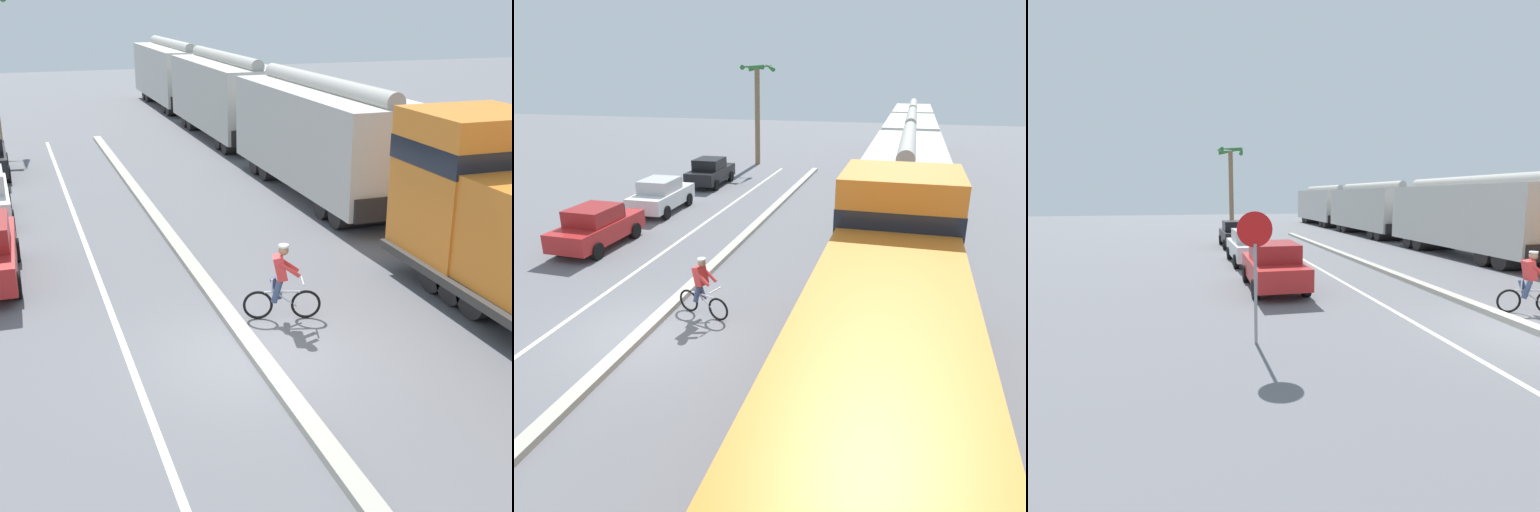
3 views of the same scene
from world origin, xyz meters
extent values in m
plane|color=slate|center=(0.00, 0.00, 0.00)|extent=(120.00, 120.00, 0.00)
cube|color=#B2AD9E|center=(0.00, 6.00, 0.08)|extent=(0.36, 36.00, 0.16)
cube|color=silver|center=(-2.40, 6.00, 0.00)|extent=(0.14, 36.00, 0.01)
cube|color=orange|center=(6.14, -2.95, 1.90)|extent=(2.70, 9.86, 2.40)
cube|color=orange|center=(6.14, 2.05, 2.45)|extent=(2.80, 2.80, 3.50)
cube|color=black|center=(6.14, 2.05, 3.24)|extent=(2.83, 2.83, 0.56)
cube|color=#383533|center=(6.14, -2.35, 0.70)|extent=(3.10, 11.60, 0.20)
cylinder|color=#4C4947|center=(6.14, -2.35, 0.55)|extent=(1.10, 3.00, 1.10)
cylinder|color=black|center=(6.14, 1.64, 0.50)|extent=(2.40, 1.00, 1.00)
cylinder|color=black|center=(6.14, 0.84, 0.50)|extent=(2.40, 1.00, 1.00)
cylinder|color=black|center=(6.14, 0.04, 0.50)|extent=(2.40, 1.00, 1.00)
cube|color=beige|center=(6.14, 10.65, 2.15)|extent=(2.90, 10.40, 3.10)
cylinder|color=#A09E97|center=(6.14, 10.65, 3.88)|extent=(0.60, 9.88, 0.60)
cube|color=black|center=(6.14, 15.90, 0.95)|extent=(2.61, 0.10, 0.70)
cube|color=black|center=(6.14, 5.40, 0.95)|extent=(2.61, 0.10, 0.70)
cylinder|color=black|center=(6.14, 14.43, 0.45)|extent=(2.46, 0.90, 0.90)
cylinder|color=black|center=(6.14, 13.33, 0.45)|extent=(2.46, 0.90, 0.90)
cylinder|color=black|center=(6.14, 7.98, 0.45)|extent=(2.46, 0.90, 0.90)
cylinder|color=black|center=(6.14, 6.88, 0.45)|extent=(2.46, 0.90, 0.90)
cube|color=#B8B6AE|center=(6.14, 22.25, 2.15)|extent=(2.90, 10.40, 3.10)
cylinder|color=#9D9B94|center=(6.14, 22.25, 3.88)|extent=(0.60, 9.88, 0.60)
cube|color=black|center=(6.14, 27.50, 0.95)|extent=(2.61, 0.10, 0.70)
cube|color=black|center=(6.14, 17.00, 0.95)|extent=(2.61, 0.10, 0.70)
cylinder|color=black|center=(6.14, 26.03, 0.45)|extent=(2.46, 0.90, 0.90)
cylinder|color=black|center=(6.14, 24.93, 0.45)|extent=(2.46, 0.90, 0.90)
cylinder|color=black|center=(6.14, 19.58, 0.45)|extent=(2.46, 0.90, 0.90)
cylinder|color=black|center=(6.14, 18.48, 0.45)|extent=(2.46, 0.90, 0.90)
cube|color=beige|center=(6.14, 33.85, 2.15)|extent=(2.90, 10.40, 3.10)
cylinder|color=#A3A19A|center=(6.14, 33.85, 3.88)|extent=(0.60, 9.88, 0.60)
cube|color=black|center=(6.14, 39.10, 0.95)|extent=(2.61, 0.10, 0.70)
cube|color=black|center=(6.14, 28.60, 0.95)|extent=(2.61, 0.10, 0.70)
cylinder|color=black|center=(6.14, 37.63, 0.45)|extent=(2.46, 0.90, 0.90)
cylinder|color=black|center=(6.14, 36.53, 0.45)|extent=(2.46, 0.90, 0.90)
cylinder|color=black|center=(6.14, 31.18, 0.45)|extent=(2.46, 0.90, 0.90)
cylinder|color=black|center=(6.14, 30.08, 0.45)|extent=(2.46, 0.90, 0.90)
cube|color=red|center=(-5.13, 5.81, 0.67)|extent=(1.78, 4.23, 0.70)
cube|color=maroon|center=(-5.13, 5.66, 1.32)|extent=(1.53, 1.93, 0.60)
cube|color=#1E232D|center=(-5.12, 6.66, 1.27)|extent=(1.43, 0.15, 0.51)
cylinder|color=black|center=(-5.91, 7.13, 0.32)|extent=(0.23, 0.64, 0.64)
cylinder|color=black|center=(-4.30, 7.10, 0.32)|extent=(0.23, 0.64, 0.64)
cylinder|color=black|center=(-5.96, 4.53, 0.32)|extent=(0.23, 0.64, 0.64)
cylinder|color=black|center=(-4.35, 4.50, 0.32)|extent=(0.23, 0.64, 0.64)
cube|color=silver|center=(-5.19, 11.27, 0.67)|extent=(1.79, 4.24, 0.70)
cube|color=beige|center=(-5.18, 11.12, 1.32)|extent=(1.54, 1.93, 0.60)
cube|color=#1E232D|center=(-5.20, 12.12, 1.27)|extent=(1.43, 0.15, 0.51)
cylinder|color=black|center=(-6.02, 12.55, 0.32)|extent=(0.23, 0.64, 0.64)
cylinder|color=black|center=(-4.41, 12.59, 0.32)|extent=(0.23, 0.64, 0.64)
cylinder|color=black|center=(-5.97, 9.95, 0.32)|extent=(0.23, 0.64, 0.64)
cylinder|color=black|center=(-4.35, 9.99, 0.32)|extent=(0.23, 0.64, 0.64)
cube|color=black|center=(-5.15, 17.51, 0.67)|extent=(1.77, 4.23, 0.70)
cube|color=black|center=(-5.15, 17.36, 1.32)|extent=(1.53, 1.93, 0.60)
cube|color=#1E232D|center=(-5.17, 18.36, 1.27)|extent=(1.43, 0.14, 0.51)
cylinder|color=black|center=(-5.98, 18.80, 0.32)|extent=(0.23, 0.64, 0.64)
cylinder|color=black|center=(-4.37, 18.83, 0.32)|extent=(0.23, 0.64, 0.64)
cylinder|color=black|center=(-5.94, 16.20, 0.32)|extent=(0.23, 0.64, 0.64)
cylinder|color=black|center=(-4.32, 16.23, 0.32)|extent=(0.23, 0.64, 0.64)
torus|color=black|center=(1.61, 1.25, 0.33)|extent=(0.65, 0.25, 0.66)
torus|color=black|center=(0.60, 1.55, 0.33)|extent=(0.65, 0.25, 0.66)
cylinder|color=silver|center=(1.10, 1.40, 0.63)|extent=(0.77, 0.27, 0.05)
cylinder|color=silver|center=(1.20, 1.37, 0.45)|extent=(0.47, 0.19, 0.36)
cylinder|color=silver|center=(0.89, 1.46, 0.78)|extent=(0.04, 0.04, 0.30)
cylinder|color=silver|center=(1.53, 1.27, 0.88)|extent=(0.17, 0.47, 0.04)
cylinder|color=#38476B|center=(1.02, 1.53, 0.68)|extent=(0.33, 0.22, 0.52)
cylinder|color=#38476B|center=(0.96, 1.34, 0.68)|extent=(0.29, 0.21, 0.52)
cube|color=red|center=(1.05, 1.41, 1.20)|extent=(0.41, 0.42, 0.57)
sphere|color=#9E7051|center=(1.12, 1.39, 1.59)|extent=(0.22, 0.22, 0.22)
cylinder|color=white|center=(1.12, 1.39, 1.69)|extent=(0.22, 0.22, 0.05)
cylinder|color=red|center=(1.29, 1.51, 1.20)|extent=(0.47, 0.22, 0.36)
cylinder|color=red|center=(1.20, 1.20, 1.20)|extent=(0.47, 0.22, 0.36)
cylinder|color=#846647|center=(-4.60, 25.38, 3.35)|extent=(0.36, 0.36, 6.69)
cone|color=#2D7033|center=(-3.70, 25.33, 6.74)|extent=(0.42, 1.84, 0.64)
cone|color=#2D7033|center=(-4.57, 26.28, 6.74)|extent=(1.84, 0.37, 0.59)
cone|color=#2D7033|center=(-5.48, 25.23, 6.74)|extent=(0.61, 1.84, 0.38)
cone|color=#2D7033|center=(-4.73, 24.49, 6.74)|extent=(1.83, 0.58, 0.35)
camera|label=1|loc=(-4.12, -11.87, 6.65)|focal=50.00mm
camera|label=2|loc=(6.26, -10.17, 6.41)|focal=35.00mm
camera|label=3|loc=(-7.84, -7.42, 3.22)|focal=28.00mm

